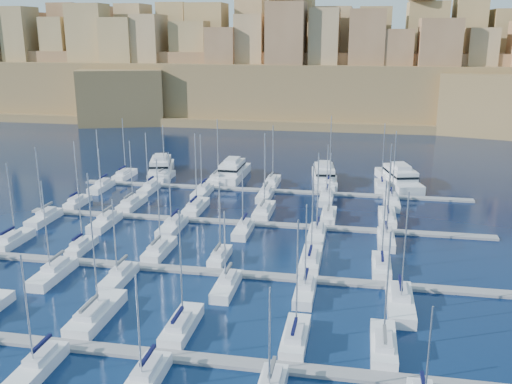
% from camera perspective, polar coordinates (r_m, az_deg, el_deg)
% --- Properties ---
extents(ground, '(600.00, 600.00, 0.00)m').
position_cam_1_polar(ground, '(92.69, -1.86, -5.21)').
color(ground, black).
rests_on(ground, ground).
extents(pontoon_near, '(84.00, 2.00, 0.40)m').
position_cam_1_polar(pontoon_near, '(63.14, -8.72, -15.89)').
color(pontoon_near, slate).
rests_on(pontoon_near, ground).
extents(pontoon_mid_near, '(84.00, 2.00, 0.40)m').
position_cam_1_polar(pontoon_mid_near, '(81.81, -3.67, -8.03)').
color(pontoon_mid_near, slate).
rests_on(pontoon_mid_near, ground).
extents(pontoon_mid_far, '(84.00, 2.00, 0.40)m').
position_cam_1_polar(pontoon_mid_far, '(101.82, -0.66, -3.13)').
color(pontoon_mid_far, slate).
rests_on(pontoon_mid_far, ground).
extents(pontoon_far, '(84.00, 2.00, 0.40)m').
position_cam_1_polar(pontoon_far, '(122.52, 1.33, 0.14)').
color(pontoon_far, slate).
rests_on(pontoon_far, ground).
extents(sailboat_2, '(3.26, 10.88, 18.15)m').
position_cam_1_polar(sailboat_2, '(71.90, -15.70, -11.62)').
color(sailboat_2, silver).
rests_on(sailboat_2, ground).
extents(sailboat_3, '(2.75, 9.18, 14.70)m').
position_cam_1_polar(sailboat_3, '(67.42, -7.46, -13.10)').
color(sailboat_3, silver).
rests_on(sailboat_3, ground).
extents(sailboat_4, '(2.64, 8.79, 14.49)m').
position_cam_1_polar(sailboat_4, '(64.78, 3.96, -14.29)').
color(sailboat_4, silver).
rests_on(sailboat_4, ground).
extents(sailboat_5, '(2.71, 9.05, 13.76)m').
position_cam_1_polar(sailboat_5, '(64.72, 12.63, -14.71)').
color(sailboat_5, silver).
rests_on(sailboat_5, ground).
extents(sailboat_8, '(2.57, 8.56, 13.31)m').
position_cam_1_polar(sailboat_8, '(63.64, -21.03, -16.02)').
color(sailboat_8, silver).
rests_on(sailboat_8, ground).
extents(sailboat_9, '(2.71, 9.03, 12.36)m').
position_cam_1_polar(sailboat_9, '(58.81, -11.11, -18.02)').
color(sailboat_9, silver).
rests_on(sailboat_9, ground).
extents(sailboat_12, '(2.63, 8.76, 13.59)m').
position_cam_1_polar(sailboat_12, '(100.25, -23.10, -4.43)').
color(sailboat_12, silver).
rests_on(sailboat_12, ground).
extents(sailboat_13, '(2.22, 7.40, 11.78)m').
position_cam_1_polar(sailboat_13, '(93.67, -17.06, -5.24)').
color(sailboat_13, silver).
rests_on(sailboat_13, ground).
extents(sailboat_14, '(2.76, 9.21, 15.17)m').
position_cam_1_polar(sailboat_14, '(89.51, -9.64, -5.70)').
color(sailboat_14, silver).
rests_on(sailboat_14, ground).
extents(sailboat_15, '(2.20, 7.34, 12.30)m').
position_cam_1_polar(sailboat_15, '(85.94, -3.65, -6.45)').
color(sailboat_15, silver).
rests_on(sailboat_15, ground).
extents(sailboat_16, '(2.85, 9.50, 15.47)m').
position_cam_1_polar(sailboat_16, '(84.81, 5.50, -6.77)').
color(sailboat_16, silver).
rests_on(sailboat_16, ground).
extents(sailboat_17, '(2.62, 8.72, 13.56)m').
position_cam_1_polar(sailboat_17, '(84.33, 12.43, -7.24)').
color(sailboat_17, silver).
rests_on(sailboat_17, ground).
extents(sailboat_19, '(2.90, 9.66, 14.49)m').
position_cam_1_polar(sailboat_19, '(84.88, -19.64, -7.66)').
color(sailboat_19, silver).
rests_on(sailboat_19, ground).
extents(sailboat_20, '(2.58, 8.60, 12.33)m').
position_cam_1_polar(sailboat_20, '(81.12, -13.52, -8.27)').
color(sailboat_20, silver).
rests_on(sailboat_20, ground).
extents(sailboat_21, '(2.56, 8.53, 11.54)m').
position_cam_1_polar(sailboat_21, '(76.55, -2.98, -9.33)').
color(sailboat_21, silver).
rests_on(sailboat_21, ground).
extents(sailboat_22, '(2.46, 8.22, 12.96)m').
position_cam_1_polar(sailboat_22, '(75.13, 4.93, -9.87)').
color(sailboat_22, silver).
rests_on(sailboat_22, ground).
extents(sailboat_23, '(3.20, 10.68, 15.54)m').
position_cam_1_polar(sailboat_23, '(74.00, 14.21, -10.71)').
color(sailboat_23, silver).
rests_on(sailboat_23, ground).
extents(sailboat_24, '(2.34, 7.81, 13.14)m').
position_cam_1_polar(sailboat_24, '(117.72, -17.41, -0.98)').
color(sailboat_24, silver).
rests_on(sailboat_24, ground).
extents(sailboat_25, '(2.89, 9.62, 13.42)m').
position_cam_1_polar(sailboat_25, '(113.87, -12.31, -1.16)').
color(sailboat_25, silver).
rests_on(sailboat_25, ground).
extents(sailboat_26, '(2.93, 9.76, 15.22)m').
position_cam_1_polar(sailboat_26, '(109.65, -6.04, -1.52)').
color(sailboat_26, silver).
rests_on(sailboat_26, ground).
extents(sailboat_27, '(2.98, 9.93, 15.66)m').
position_cam_1_polar(sailboat_27, '(106.83, 0.79, -1.90)').
color(sailboat_27, silver).
rests_on(sailboat_27, ground).
extents(sailboat_28, '(2.56, 8.53, 12.65)m').
position_cam_1_polar(sailboat_28, '(104.92, 7.28, -2.38)').
color(sailboat_28, silver).
rests_on(sailboat_28, ground).
extents(sailboat_29, '(3.01, 10.02, 14.52)m').
position_cam_1_polar(sailboat_29, '(105.63, 12.97, -2.53)').
color(sailboat_29, silver).
rests_on(sailboat_29, ground).
extents(sailboat_30, '(2.69, 8.97, 14.15)m').
position_cam_1_polar(sailboat_30, '(109.88, -20.41, -2.43)').
color(sailboat_30, silver).
rests_on(sailboat_30, ground).
extents(sailboat_31, '(2.79, 9.30, 14.31)m').
position_cam_1_polar(sailboat_31, '(104.27, -14.85, -2.90)').
color(sailboat_31, silver).
rests_on(sailboat_31, ground).
extents(sailboat_32, '(2.90, 9.67, 14.25)m').
position_cam_1_polar(sailboat_32, '(99.52, -8.35, -3.42)').
color(sailboat_32, silver).
rests_on(sailboat_32, ground).
extents(sailboat_33, '(2.47, 8.23, 12.13)m').
position_cam_1_polar(sailboat_33, '(97.03, -1.27, -3.78)').
color(sailboat_33, silver).
rests_on(sailboat_33, ground).
extents(sailboat_34, '(2.77, 9.23, 15.04)m').
position_cam_1_polar(sailboat_34, '(94.93, 6.09, -4.30)').
color(sailboat_34, silver).
rests_on(sailboat_34, ground).
extents(sailboat_35, '(2.68, 8.92, 14.10)m').
position_cam_1_polar(sailboat_35, '(94.99, 12.87, -4.61)').
color(sailboat_35, silver).
rests_on(sailboat_35, ground).
extents(sailboat_36, '(2.70, 9.01, 14.31)m').
position_cam_1_polar(sailboat_36, '(137.22, -13.00, 1.67)').
color(sailboat_36, silver).
rests_on(sailboat_36, ground).
extents(sailboat_37, '(2.67, 8.89, 13.01)m').
position_cam_1_polar(sailboat_37, '(133.65, -9.19, 1.50)').
color(sailboat_37, silver).
rests_on(sailboat_37, ground).
extents(sailboat_38, '(2.95, 9.84, 14.65)m').
position_cam_1_polar(sailboat_38, '(130.42, -3.86, 1.33)').
color(sailboat_38, silver).
rests_on(sailboat_38, ground).
extents(sailboat_39, '(2.71, 9.02, 13.74)m').
position_cam_1_polar(sailboat_39, '(127.55, 1.64, 1.02)').
color(sailboat_39, silver).
rests_on(sailboat_39, ground).
extents(sailboat_40, '(3.07, 10.24, 16.04)m').
position_cam_1_polar(sailboat_40, '(126.87, 7.31, 0.83)').
color(sailboat_40, silver).
rests_on(sailboat_40, ground).
extents(sailboat_41, '(2.81, 9.38, 14.78)m').
position_cam_1_polar(sailboat_41, '(126.40, 12.42, 0.52)').
color(sailboat_41, silver).
rests_on(sailboat_41, ground).
extents(sailboat_42, '(2.65, 8.82, 13.61)m').
position_cam_1_polar(sailboat_42, '(128.14, -15.18, 0.53)').
color(sailboat_42, silver).
rests_on(sailboat_42, ground).
extents(sailboat_43, '(2.47, 8.24, 13.18)m').
position_cam_1_polar(sailboat_43, '(124.18, -10.64, 0.34)').
color(sailboat_43, silver).
rests_on(sailboat_43, ground).
extents(sailboat_44, '(2.74, 9.12, 13.38)m').
position_cam_1_polar(sailboat_44, '(120.06, -5.38, 0.01)').
color(sailboat_44, silver).
rests_on(sailboat_44, ground).
extents(sailboat_45, '(2.65, 8.83, 11.66)m').
position_cam_1_polar(sailboat_45, '(117.34, 0.93, -0.30)').
color(sailboat_45, silver).
rests_on(sailboat_45, ground).
extents(sailboat_46, '(2.60, 8.68, 12.09)m').
position_cam_1_polar(sailboat_46, '(116.07, 7.07, -0.60)').
color(sailboat_46, silver).
rests_on(sailboat_46, ground).
extents(sailboat_47, '(2.94, 9.81, 15.30)m').
position_cam_1_polar(sailboat_47, '(115.55, 13.40, -0.97)').
color(sailboat_47, silver).
rests_on(sailboat_47, ground).
extents(motor_yacht_a, '(9.61, 18.13, 5.25)m').
position_cam_1_polar(motor_yacht_a, '(138.30, -9.48, 2.39)').
color(motor_yacht_a, silver).
rests_on(motor_yacht_a, ground).
extents(motor_yacht_b, '(5.27, 16.92, 5.25)m').
position_cam_1_polar(motor_yacht_b, '(133.14, -2.34, 2.08)').
color(motor_yacht_b, silver).
rests_on(motor_yacht_b, ground).
extents(motor_yacht_c, '(6.86, 16.57, 5.25)m').
position_cam_1_polar(motor_yacht_c, '(129.83, 6.82, 1.62)').
color(motor_yacht_c, silver).
rests_on(motor_yacht_c, ground).
extents(motor_yacht_d, '(10.20, 19.65, 5.25)m').
position_cam_1_polar(motor_yacht_d, '(131.20, 14.12, 1.40)').
color(motor_yacht_d, silver).
rests_on(motor_yacht_d, ground).
extents(fortified_city, '(460.00, 108.95, 59.52)m').
position_cam_1_polar(fortified_city, '(241.22, 6.11, 11.27)').
color(fortified_city, brown).
rests_on(fortified_city, ground).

